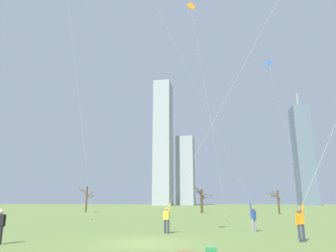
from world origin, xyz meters
TOP-DOWN VIEW (x-y plane):
  - ground_plane at (0.00, 0.00)m, footprint 400.00×400.00m
  - kite_flyer_midfield_left_green at (9.09, 1.73)m, footprint 7.64×0.66m
  - kite_flyer_far_back_white at (1.71, 3.69)m, footprint 10.06×6.28m
  - kite_flyer_foreground_left_red at (4.52, 4.77)m, footprint 7.12×9.76m
  - distant_kite_low_near_trees_blue at (12.01, 31.12)m, footprint 3.64×1.73m
  - distant_kite_drifting_right_yellow at (-15.15, 16.90)m, footprint 5.85×0.36m
  - distant_kite_drifting_left_orange at (1.23, 16.09)m, footprint 3.71×2.27m
  - bare_tree_far_right_edge at (-0.08, 39.89)m, footprint 3.46×2.60m
  - bare_tree_center at (-21.63, 39.58)m, footprint 2.92×1.44m
  - bare_tree_left_of_center at (12.49, 38.18)m, footprint 2.31×1.99m
  - skyline_wide_slab at (-24.98, 130.42)m, footprint 8.14×11.02m
  - skyline_mid_tower_right at (42.91, 141.63)m, footprint 7.57×11.54m
  - skyline_squat_block at (-15.14, 140.89)m, footprint 8.67×10.34m

SIDE VIEW (x-z plane):
  - ground_plane at x=0.00m, z-range 0.00..0.00m
  - bare_tree_left_of_center at x=12.49m, z-range 0.20..3.98m
  - bare_tree_far_right_edge at x=-0.08m, z-range 0.00..4.65m
  - bare_tree_center at x=-21.63m, z-range 0.22..4.98m
  - kite_flyer_far_back_white at x=1.71m, z-range -5.09..12.10m
  - kite_flyer_foreground_left_red at x=4.52m, z-range -4.28..11.73m
  - kite_flyer_midfield_left_green at x=9.09m, z-range -3.84..11.65m
  - skyline_squat_block at x=-15.14m, z-range 0.00..34.65m
  - distant_kite_low_near_trees_blue at x=12.01m, z-range 9.64..33.62m
  - distant_kite_drifting_left_orange at x=1.23m, z-range 9.93..34.93m
  - skyline_mid_tower_right at x=42.91m, z-range -3.78..52.16m
  - distant_kite_drifting_right_yellow at x=-15.15m, z-range 11.08..40.85m
  - skyline_wide_slab at x=-24.98m, z-range 0.00..61.59m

